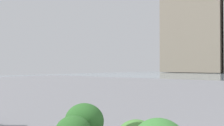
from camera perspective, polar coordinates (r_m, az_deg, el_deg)
building_annex at (r=77.66m, az=18.83°, el=11.39°), size 16.64×13.76×37.99m
shrub_tall at (r=5.37m, az=-6.36°, el=-13.00°), size 0.86×0.77×0.73m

